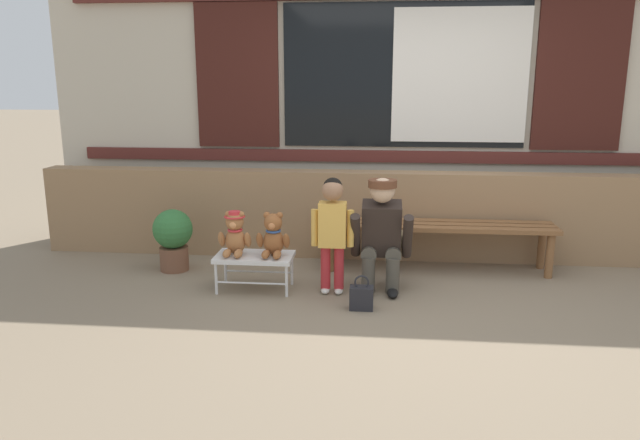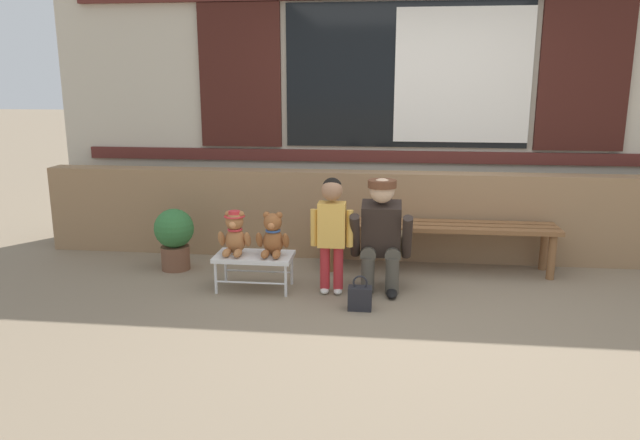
{
  "view_description": "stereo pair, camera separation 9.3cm",
  "coord_description": "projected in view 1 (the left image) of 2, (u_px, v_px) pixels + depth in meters",
  "views": [
    {
      "loc": [
        -0.23,
        -4.3,
        1.71
      ],
      "look_at": [
        -0.72,
        0.62,
        0.55
      ],
      "focal_mm": 33.54,
      "sensor_mm": 36.0,
      "label": 1
    },
    {
      "loc": [
        -0.14,
        -4.29,
        1.71
      ],
      "look_at": [
        -0.72,
        0.62,
        0.55
      ],
      "focal_mm": 33.54,
      "sensor_mm": 36.0,
      "label": 2
    }
  ],
  "objects": [
    {
      "name": "handbag_on_ground",
      "position": [
        361.0,
        297.0,
        4.55
      ],
      "size": [
        0.18,
        0.11,
        0.27
      ],
      "color": "#232328",
      "rests_on": "ground"
    },
    {
      "name": "child_standing",
      "position": [
        332.0,
        223.0,
        4.79
      ],
      "size": [
        0.35,
        0.18,
        0.96
      ],
      "color": "#B7282D",
      "rests_on": "ground"
    },
    {
      "name": "teddy_bear_plain",
      "position": [
        273.0,
        236.0,
        4.89
      ],
      "size": [
        0.28,
        0.26,
        0.36
      ],
      "color": "#93562D",
      "rests_on": "small_display_bench"
    },
    {
      "name": "teddy_bear_with_hat",
      "position": [
        235.0,
        234.0,
        4.92
      ],
      "size": [
        0.28,
        0.27,
        0.36
      ],
      "color": "#A86B3D",
      "rests_on": "small_display_bench"
    },
    {
      "name": "potted_plant",
      "position": [
        173.0,
        236.0,
        5.44
      ],
      "size": [
        0.36,
        0.36,
        0.57
      ],
      "color": "brown",
      "rests_on": "ground"
    },
    {
      "name": "adult_crouching",
      "position": [
        383.0,
        234.0,
        4.9
      ],
      "size": [
        0.5,
        0.49,
        0.95
      ],
      "color": "#4C473D",
      "rests_on": "ground"
    },
    {
      "name": "ground_plane",
      "position": [
        406.0,
        311.0,
        4.53
      ],
      "size": [
        60.0,
        60.0,
        0.0
      ],
      "primitive_type": "plane",
      "color": "#84725B"
    },
    {
      "name": "small_display_bench",
      "position": [
        255.0,
        259.0,
        4.95
      ],
      "size": [
        0.64,
        0.36,
        0.3
      ],
      "color": "silver",
      "rests_on": "ground"
    },
    {
      "name": "wooden_bench_long",
      "position": [
        438.0,
        231.0,
        5.44
      ],
      "size": [
        2.1,
        0.4,
        0.44
      ],
      "color": "brown",
      "rests_on": "ground"
    },
    {
      "name": "brick_low_wall",
      "position": [
        401.0,
        215.0,
        5.81
      ],
      "size": [
        7.13,
        0.25,
        0.85
      ],
      "primitive_type": "cube",
      "color": "#997551",
      "rests_on": "ground"
    },
    {
      "name": "shop_facade",
      "position": [
        404.0,
        89.0,
        6.04
      ],
      "size": [
        7.27,
        0.26,
        3.21
      ],
      "color": "beige",
      "rests_on": "ground"
    }
  ]
}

